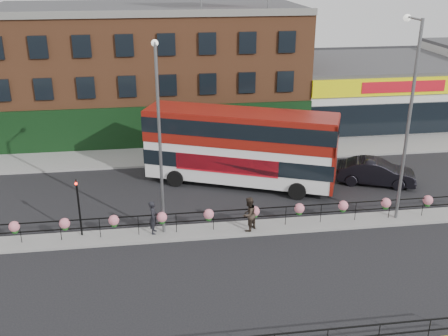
{
  "coord_description": "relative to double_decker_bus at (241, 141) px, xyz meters",
  "views": [
    {
      "loc": [
        -3.93,
        -24.94,
        13.84
      ],
      "look_at": [
        0.0,
        3.0,
        2.5
      ],
      "focal_mm": 42.0,
      "sensor_mm": 36.0,
      "label": 1
    }
  ],
  "objects": [
    {
      "name": "north_pavement",
      "position": [
        -1.52,
        5.81,
        -2.96
      ],
      "size": [
        60.0,
        4.0,
        0.15
      ],
      "primitive_type": "cube",
      "color": "gray",
      "rests_on": "ground"
    },
    {
      "name": "median",
      "position": [
        -1.52,
        -6.19,
        -2.96
      ],
      "size": [
        60.0,
        1.6,
        0.15
      ],
      "primitive_type": "cube",
      "color": "gray",
      "rests_on": "ground"
    },
    {
      "name": "pedestrian_b",
      "position": [
        -0.65,
        -6.51,
        -1.92
      ],
      "size": [
        1.66,
        1.66,
        1.92
      ],
      "primitive_type": "imported",
      "rotation": [
        0.0,
        0.0,
        3.91
      ],
      "color": "#2F251E",
      "rests_on": "median"
    },
    {
      "name": "car",
      "position": [
        8.79,
        -1.16,
        -2.2
      ],
      "size": [
        5.15,
        6.21,
        1.66
      ],
      "primitive_type": "imported",
      "rotation": [
        0.0,
        0.0,
        1.2
      ],
      "color": "black",
      "rests_on": "ground"
    },
    {
      "name": "supermarket",
      "position": [
        14.48,
        13.71,
        -0.38
      ],
      "size": [
        15.0,
        12.25,
        5.3
      ],
      "color": "silver",
      "rests_on": "ground"
    },
    {
      "name": "traffic_light_median",
      "position": [
        -9.52,
        -5.79,
        -0.56
      ],
      "size": [
        0.15,
        0.28,
        3.65
      ],
      "color": "black",
      "rests_on": "median"
    },
    {
      "name": "lamp_column_east",
      "position": [
        7.91,
        -5.94,
        3.63
      ],
      "size": [
        0.39,
        1.93,
        10.99
      ],
      "color": "slate",
      "rests_on": "median"
    },
    {
      "name": "double_decker_bus",
      "position": [
        0.0,
        0.0,
        0.0
      ],
      "size": [
        12.35,
        7.33,
        4.94
      ],
      "color": "silver",
      "rests_on": "ground"
    },
    {
      "name": "pedestrian_a",
      "position": [
        -5.72,
        -6.09,
        -1.96
      ],
      "size": [
        0.82,
        0.67,
        1.85
      ],
      "primitive_type": "imported",
      "rotation": [
        0.0,
        0.0,
        1.4
      ],
      "color": "black",
      "rests_on": "median"
    },
    {
      "name": "lamp_column_west",
      "position": [
        -5.18,
        -5.79,
        3.02
      ],
      "size": [
        0.36,
        1.75,
        9.95
      ],
      "color": "slate",
      "rests_on": "median"
    },
    {
      "name": "median_railing",
      "position": [
        -1.52,
        -6.19,
        -1.99
      ],
      "size": [
        30.04,
        0.56,
        1.23
      ],
      "color": "black",
      "rests_on": "median"
    },
    {
      "name": "brick_building",
      "position": [
        -5.52,
        13.77,
        2.09
      ],
      "size": [
        25.0,
        12.21,
        10.3
      ],
      "color": "brown",
      "rests_on": "ground"
    },
    {
      "name": "ground",
      "position": [
        -1.52,
        -6.19,
        -3.03
      ],
      "size": [
        120.0,
        120.0,
        0.0
      ],
      "primitive_type": "plane",
      "color": "black",
      "rests_on": "ground"
    }
  ]
}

